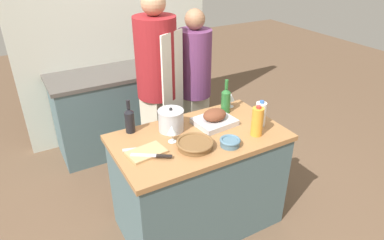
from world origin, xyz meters
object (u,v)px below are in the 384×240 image
(person_cook_aproned, at_px, (158,82))
(condiment_bottle_short, at_px, (150,59))
(stock_pot, at_px, (171,120))
(juice_jug, at_px, (257,121))
(condiment_bottle_tall, at_px, (147,62))
(wine_bottle_green, at_px, (226,100))
(wine_glass_left, at_px, (231,97))
(mixing_bowl, at_px, (230,142))
(wine_bottle_dark, at_px, (130,120))
(wine_glass_right, at_px, (172,130))
(knife_chef, at_px, (153,155))
(knife_paring, at_px, (137,149))
(person_cook_guest, at_px, (195,84))
(milk_jug, at_px, (261,114))
(roasting_pan, at_px, (215,119))
(wicker_basket, at_px, (195,144))
(cutting_board, at_px, (146,152))

(person_cook_aproned, bearing_deg, condiment_bottle_short, 45.52)
(stock_pot, distance_m, juice_jug, 0.65)
(condiment_bottle_short, bearing_deg, condiment_bottle_tall, -121.62)
(wine_bottle_green, bearing_deg, wine_glass_left, 33.44)
(mixing_bowl, bearing_deg, wine_bottle_green, 59.32)
(mixing_bowl, xyz_separation_m, condiment_bottle_tall, (0.05, 1.62, 0.10))
(wine_bottle_dark, relative_size, condiment_bottle_tall, 1.35)
(wine_glass_right, relative_size, knife_chef, 0.52)
(condiment_bottle_short, bearing_deg, wine_bottle_dark, -119.34)
(knife_chef, bearing_deg, knife_paring, 109.12)
(knife_paring, height_order, condiment_bottle_tall, condiment_bottle_tall)
(wine_glass_left, bearing_deg, knife_paring, -166.12)
(wine_bottle_dark, xyz_separation_m, person_cook_guest, (0.87, 0.53, -0.07))
(milk_jug, relative_size, person_cook_aproned, 0.12)
(roasting_pan, height_order, person_cook_aproned, person_cook_aproned)
(roasting_pan, bearing_deg, wicker_basket, -144.10)
(condiment_bottle_short, height_order, person_cook_guest, person_cook_guest)
(wicker_basket, distance_m, wine_bottle_green, 0.62)
(milk_jug, height_order, wine_bottle_green, wine_bottle_green)
(roasting_pan, bearing_deg, cutting_board, -169.13)
(knife_chef, xyz_separation_m, condiment_bottle_short, (0.69, 1.64, 0.09))
(wine_bottle_dark, height_order, person_cook_guest, person_cook_guest)
(cutting_board, bearing_deg, roasting_pan, 10.87)
(wine_bottle_dark, bearing_deg, mixing_bowl, -44.43)
(milk_jug, bearing_deg, juice_jug, -139.06)
(juice_jug, relative_size, wine_bottle_green, 0.82)
(wine_glass_right, bearing_deg, cutting_board, -167.21)
(cutting_board, height_order, condiment_bottle_tall, condiment_bottle_tall)
(person_cook_aproned, bearing_deg, mixing_bowl, -112.07)
(wicker_basket, bearing_deg, wine_glass_left, 35.07)
(roasting_pan, relative_size, wine_glass_left, 2.56)
(juice_jug, relative_size, milk_jug, 1.13)
(knife_paring, bearing_deg, mixing_bowl, -25.34)
(cutting_board, distance_m, mixing_bowl, 0.59)
(wicker_basket, distance_m, person_cook_guest, 1.11)
(wicker_basket, distance_m, wine_glass_right, 0.19)
(cutting_board, distance_m, milk_jug, 0.94)
(milk_jug, relative_size, wine_glass_right, 1.61)
(wine_bottle_dark, distance_m, wine_glass_right, 0.36)
(mixing_bowl, bearing_deg, wine_glass_right, 143.21)
(wine_bottle_dark, distance_m, condiment_bottle_short, 1.41)
(wicker_basket, height_order, wine_glass_left, wine_glass_left)
(wicker_basket, xyz_separation_m, wine_bottle_green, (0.50, 0.36, 0.09))
(wicker_basket, distance_m, condiment_bottle_tall, 1.55)
(stock_pot, distance_m, wine_glass_right, 0.17)
(milk_jug, xyz_separation_m, person_cook_guest, (-0.06, 0.93, -0.06))
(cutting_board, bearing_deg, person_cook_guest, 44.60)
(wine_glass_left, xyz_separation_m, knife_paring, (-0.96, -0.24, -0.09))
(wicker_basket, relative_size, mixing_bowl, 1.77)
(person_cook_guest, bearing_deg, stock_pot, -147.42)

